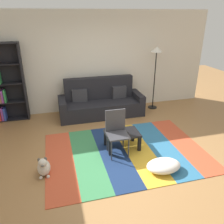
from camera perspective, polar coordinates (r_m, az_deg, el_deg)
name	(u,v)px	position (r m, az deg, el deg)	size (l,w,h in m)	color
ground_plane	(118,154)	(4.62, 1.40, -10.59)	(14.00, 14.00, 0.00)	#9E7042
back_wall	(92,62)	(6.43, -4.98, 12.33)	(6.80, 0.10, 2.70)	silver
rug	(126,152)	(4.70, 3.47, -9.93)	(3.17, 2.24, 0.01)	#C64C2D
couch	(101,103)	(6.24, -2.83, 2.31)	(2.26, 0.80, 1.00)	black
bookshelf	(1,86)	(6.33, -26.19, 5.98)	(0.90, 0.28, 1.97)	black
coffee_table	(122,135)	(4.68, 2.57, -5.91)	(0.69, 0.48, 0.35)	black
pouf	(164,166)	(4.24, 12.84, -13.02)	(0.63, 0.42, 0.19)	white
dog	(44,167)	(4.19, -16.80, -13.10)	(0.22, 0.35, 0.40)	beige
standing_lamp	(156,58)	(6.49, 11.04, 13.27)	(0.32, 0.32, 1.77)	black
tv_remote	(125,132)	(4.66, 3.40, -4.95)	(0.04, 0.15, 0.02)	black
folding_chair	(117,129)	(4.42, 1.16, -4.23)	(0.40, 0.40, 0.90)	#38383D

